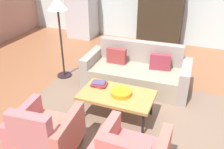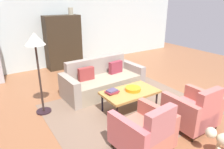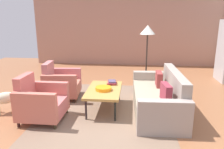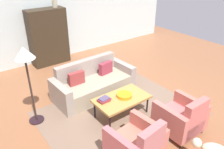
{
  "view_description": "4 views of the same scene",
  "coord_description": "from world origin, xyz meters",
  "px_view_note": "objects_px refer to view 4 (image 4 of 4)",
  "views": [
    {
      "loc": [
        0.84,
        -3.44,
        2.58
      ],
      "look_at": [
        -0.47,
        -0.13,
        0.71
      ],
      "focal_mm": 39.15,
      "sensor_mm": 36.0,
      "label": 1
    },
    {
      "loc": [
        -2.84,
        -3.44,
        2.33
      ],
      "look_at": [
        -0.52,
        0.13,
        0.75
      ],
      "focal_mm": 33.1,
      "sensor_mm": 36.0,
      "label": 2
    },
    {
      "loc": [
        4.03,
        0.33,
        1.95
      ],
      "look_at": [
        -0.56,
        -0.14,
        0.72
      ],
      "focal_mm": 35.16,
      "sensor_mm": 36.0,
      "label": 3
    },
    {
      "loc": [
        -2.97,
        -3.44,
        3.17
      ],
      "look_at": [
        -0.22,
        0.21,
        0.8
      ],
      "focal_mm": 35.97,
      "sensor_mm": 36.0,
      "label": 4
    }
  ],
  "objects_px": {
    "armchair_left": "(138,145)",
    "armchair_right": "(182,118)",
    "vase_tall": "(55,3)",
    "couch": "(93,83)",
    "fruit_bowl": "(124,95)",
    "floor_lamp": "(25,60)",
    "coffee_table": "(122,99)",
    "cabinet": "(48,37)",
    "book_stack": "(104,99)"
  },
  "relations": [
    {
      "from": "cabinet",
      "to": "floor_lamp",
      "type": "bearing_deg",
      "value": -119.38
    },
    {
      "from": "couch",
      "to": "cabinet",
      "type": "height_order",
      "value": "cabinet"
    },
    {
      "from": "couch",
      "to": "armchair_left",
      "type": "distance_m",
      "value": 2.43
    },
    {
      "from": "fruit_bowl",
      "to": "vase_tall",
      "type": "distance_m",
      "value": 3.94
    },
    {
      "from": "cabinet",
      "to": "fruit_bowl",
      "type": "bearing_deg",
      "value": -87.52
    },
    {
      "from": "coffee_table",
      "to": "cabinet",
      "type": "xyz_separation_m",
      "value": [
        -0.08,
        3.68,
        0.48
      ]
    },
    {
      "from": "armchair_right",
      "to": "couch",
      "type": "bearing_deg",
      "value": 104.77
    },
    {
      "from": "vase_tall",
      "to": "fruit_bowl",
      "type": "bearing_deg",
      "value": -92.97
    },
    {
      "from": "couch",
      "to": "fruit_bowl",
      "type": "bearing_deg",
      "value": 91.57
    },
    {
      "from": "coffee_table",
      "to": "cabinet",
      "type": "relative_size",
      "value": 0.67
    },
    {
      "from": "armchair_right",
      "to": "book_stack",
      "type": "relative_size",
      "value": 3.08
    },
    {
      "from": "vase_tall",
      "to": "armchair_left",
      "type": "bearing_deg",
      "value": -100.08
    },
    {
      "from": "fruit_bowl",
      "to": "cabinet",
      "type": "xyz_separation_m",
      "value": [
        -0.16,
        3.68,
        0.41
      ]
    },
    {
      "from": "vase_tall",
      "to": "couch",
      "type": "bearing_deg",
      "value": -96.21
    },
    {
      "from": "armchair_left",
      "to": "armchair_right",
      "type": "distance_m",
      "value": 1.19
    },
    {
      "from": "cabinet",
      "to": "vase_tall",
      "type": "bearing_deg",
      "value": -0.77
    },
    {
      "from": "armchair_left",
      "to": "cabinet",
      "type": "xyz_separation_m",
      "value": [
        0.51,
        4.84,
        0.56
      ]
    },
    {
      "from": "coffee_table",
      "to": "floor_lamp",
      "type": "xyz_separation_m",
      "value": [
        -1.61,
        0.96,
        1.03
      ]
    },
    {
      "from": "fruit_bowl",
      "to": "book_stack",
      "type": "xyz_separation_m",
      "value": [
        -0.45,
        0.13,
        0.0
      ]
    },
    {
      "from": "book_stack",
      "to": "cabinet",
      "type": "distance_m",
      "value": 3.58
    },
    {
      "from": "floor_lamp",
      "to": "armchair_right",
      "type": "bearing_deg",
      "value": -43.81
    },
    {
      "from": "armchair_left",
      "to": "armchair_right",
      "type": "xyz_separation_m",
      "value": [
        1.19,
        -0.0,
        0.0
      ]
    },
    {
      "from": "couch",
      "to": "book_stack",
      "type": "relative_size",
      "value": 7.46
    },
    {
      "from": "couch",
      "to": "fruit_bowl",
      "type": "distance_m",
      "value": 1.21
    },
    {
      "from": "book_stack",
      "to": "floor_lamp",
      "type": "xyz_separation_m",
      "value": [
        -1.24,
        0.83,
        0.95
      ]
    },
    {
      "from": "armchair_right",
      "to": "floor_lamp",
      "type": "xyz_separation_m",
      "value": [
        -2.21,
        2.12,
        1.1
      ]
    },
    {
      "from": "armchair_left",
      "to": "vase_tall",
      "type": "distance_m",
      "value": 5.16
    },
    {
      "from": "fruit_bowl",
      "to": "floor_lamp",
      "type": "bearing_deg",
      "value": 150.47
    },
    {
      "from": "vase_tall",
      "to": "floor_lamp",
      "type": "distance_m",
      "value": 3.34
    },
    {
      "from": "cabinet",
      "to": "armchair_left",
      "type": "bearing_deg",
      "value": -96.02
    },
    {
      "from": "couch",
      "to": "armchair_right",
      "type": "relative_size",
      "value": 2.42
    },
    {
      "from": "vase_tall",
      "to": "floor_lamp",
      "type": "xyz_separation_m",
      "value": [
        -1.88,
        -2.71,
        -0.47
      ]
    },
    {
      "from": "couch",
      "to": "coffee_table",
      "type": "bearing_deg",
      "value": 87.9
    },
    {
      "from": "cabinet",
      "to": "vase_tall",
      "type": "height_order",
      "value": "vase_tall"
    },
    {
      "from": "book_stack",
      "to": "armchair_left",
      "type": "bearing_deg",
      "value": -99.5
    },
    {
      "from": "couch",
      "to": "fruit_bowl",
      "type": "relative_size",
      "value": 6.39
    },
    {
      "from": "book_stack",
      "to": "armchair_right",
      "type": "bearing_deg",
      "value": -53.07
    },
    {
      "from": "cabinet",
      "to": "vase_tall",
      "type": "distance_m",
      "value": 1.08
    },
    {
      "from": "couch",
      "to": "coffee_table",
      "type": "xyz_separation_m",
      "value": [
        0.0,
        -1.19,
        0.13
      ]
    },
    {
      "from": "coffee_table",
      "to": "vase_tall",
      "type": "distance_m",
      "value": 3.98
    },
    {
      "from": "book_stack",
      "to": "fruit_bowl",
      "type": "bearing_deg",
      "value": -16.25
    },
    {
      "from": "couch",
      "to": "vase_tall",
      "type": "xyz_separation_m",
      "value": [
        0.27,
        2.49,
        1.63
      ]
    },
    {
      "from": "armchair_left",
      "to": "book_stack",
      "type": "xyz_separation_m",
      "value": [
        0.22,
        1.3,
        0.15
      ]
    },
    {
      "from": "fruit_bowl",
      "to": "coffee_table",
      "type": "bearing_deg",
      "value": -180.0
    },
    {
      "from": "armchair_right",
      "to": "fruit_bowl",
      "type": "xyz_separation_m",
      "value": [
        -0.52,
        1.17,
        0.15
      ]
    },
    {
      "from": "couch",
      "to": "floor_lamp",
      "type": "relative_size",
      "value": 1.24
    },
    {
      "from": "couch",
      "to": "fruit_bowl",
      "type": "xyz_separation_m",
      "value": [
        0.08,
        -1.19,
        0.2
      ]
    },
    {
      "from": "vase_tall",
      "to": "book_stack",
      "type": "bearing_deg",
      "value": -100.3
    },
    {
      "from": "coffee_table",
      "to": "armchair_right",
      "type": "relative_size",
      "value": 1.36
    },
    {
      "from": "coffee_table",
      "to": "book_stack",
      "type": "relative_size",
      "value": 4.2
    }
  ]
}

